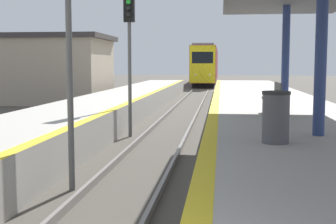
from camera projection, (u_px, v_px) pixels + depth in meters
train at (206, 65)px, 58.02m from camera, size 2.62×24.03×4.58m
signal_near at (68, 20)px, 8.93m from camera, size 0.36×0.31×4.79m
signal_mid at (129, 39)px, 15.74m from camera, size 0.36×0.31×4.79m
trash_bin at (276, 117)px, 8.71m from camera, size 0.53×0.53×0.97m
bench at (274, 98)px, 13.76m from camera, size 0.44×1.56×0.92m
station_building at (15, 69)px, 30.34m from camera, size 12.35×6.04×4.32m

